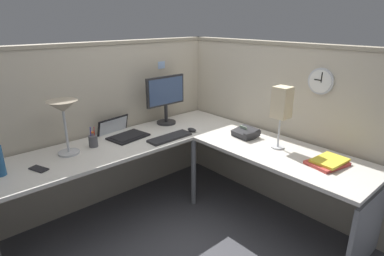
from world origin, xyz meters
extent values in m
plane|color=#47474C|center=(0.00, 0.00, 0.00)|extent=(6.80, 6.80, 0.00)
cube|color=#B7AD99|center=(-0.36, 0.87, 0.78)|extent=(2.57, 0.10, 1.55)
cube|color=gray|center=(-0.36, 0.87, 1.56)|extent=(2.57, 0.12, 0.03)
cube|color=#B7AD99|center=(0.87, -0.27, 0.78)|extent=(0.10, 2.37, 1.55)
cube|color=gray|center=(0.87, -0.27, 1.56)|extent=(0.12, 2.37, 0.03)
cube|color=beige|center=(-0.38, 0.47, 0.71)|extent=(2.35, 0.66, 0.03)
cube|color=beige|center=(0.47, -0.60, 0.71)|extent=(0.66, 1.49, 0.03)
cylinder|color=slate|center=(0.16, 0.16, 0.35)|extent=(0.05, 0.05, 0.70)
cube|color=slate|center=(0.47, -1.33, 0.35)|extent=(0.58, 0.03, 0.60)
cylinder|color=#232326|center=(0.20, 0.64, 0.74)|extent=(0.20, 0.20, 0.02)
cylinder|color=#232326|center=(0.20, 0.64, 0.84)|extent=(0.04, 0.04, 0.20)
cube|color=#232326|center=(0.20, 0.64, 1.08)|extent=(0.46, 0.03, 0.30)
cube|color=#384C72|center=(0.20, 0.62, 1.08)|extent=(0.42, 0.01, 0.26)
cube|color=black|center=(-0.32, 0.54, 0.74)|extent=(0.37, 0.29, 0.02)
cube|color=black|center=(-0.32, 0.54, 0.75)|extent=(0.31, 0.22, 0.00)
cube|color=black|center=(-0.35, 0.76, 0.77)|extent=(0.35, 0.12, 0.22)
cube|color=silver|center=(-0.35, 0.75, 0.77)|extent=(0.31, 0.10, 0.18)
cube|color=#232326|center=(-0.04, 0.26, 0.74)|extent=(0.43, 0.15, 0.02)
ellipsoid|color=#232326|center=(0.23, 0.27, 0.75)|extent=(0.06, 0.10, 0.03)
cylinder|color=#B7BABF|center=(-0.87, 0.54, 0.74)|extent=(0.17, 0.17, 0.02)
cylinder|color=#B7BABF|center=(-0.87, 0.54, 0.93)|extent=(0.02, 0.02, 0.38)
cone|color=gray|center=(-0.87, 0.54, 1.13)|extent=(0.24, 0.24, 0.09)
cylinder|color=#4C4C51|center=(-0.65, 0.55, 0.78)|extent=(0.08, 0.08, 0.10)
cylinder|color=#1E1EB2|center=(-0.67, 0.56, 0.84)|extent=(0.01, 0.02, 0.13)
cylinder|color=#B21E1E|center=(-0.64, 0.54, 0.84)|extent=(0.01, 0.02, 0.13)
cylinder|color=#D8591E|center=(-0.65, 0.56, 0.85)|extent=(0.03, 0.03, 0.01)
cube|color=black|center=(-1.15, 0.40, 0.73)|extent=(0.11, 0.16, 0.01)
cube|color=#232326|center=(0.51, -0.17, 0.77)|extent=(0.21, 0.22, 0.10)
cube|color=#8CA58C|center=(0.51, -0.14, 0.80)|extent=(0.02, 0.09, 0.04)
cube|color=#232326|center=(0.50, -0.26, 0.79)|extent=(0.19, 0.06, 0.04)
cube|color=#BF3F38|center=(0.50, -0.97, 0.74)|extent=(0.32, 0.26, 0.02)
cube|color=yellow|center=(0.52, -0.98, 0.76)|extent=(0.27, 0.21, 0.02)
cylinder|color=#B7BABF|center=(0.51, -0.53, 0.74)|extent=(0.11, 0.11, 0.01)
cylinder|color=#B7BABF|center=(0.51, -0.53, 0.87)|extent=(0.02, 0.02, 0.27)
cube|color=beige|center=(0.51, -0.53, 1.13)|extent=(0.13, 0.13, 0.26)
cylinder|color=#B7BABF|center=(0.82, -0.68, 1.29)|extent=(0.03, 0.22, 0.22)
cylinder|color=white|center=(0.80, -0.68, 1.29)|extent=(0.00, 0.19, 0.19)
cube|color=black|center=(0.80, -0.66, 1.30)|extent=(0.00, 0.06, 0.01)
cube|color=black|center=(0.80, -0.69, 1.32)|extent=(0.00, 0.01, 0.08)
cube|color=#99B7E5|center=(0.29, 0.82, 1.31)|extent=(0.09, 0.00, 0.07)
camera|label=1|loc=(-1.69, -1.88, 1.77)|focal=29.28mm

